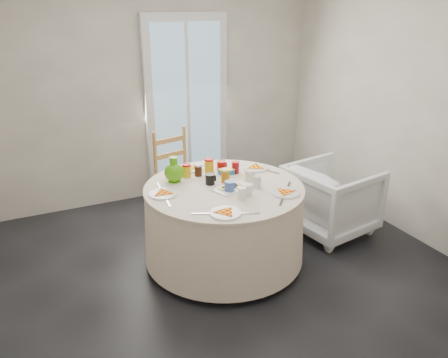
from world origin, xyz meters
name	(u,v)px	position (x,y,z in m)	size (l,w,h in m)	color
floor	(229,279)	(0.00, 0.00, 0.00)	(4.00, 4.00, 0.00)	black
wall_back	(152,88)	(0.00, 2.00, 1.30)	(4.00, 0.02, 2.60)	#BCB5A3
wall_right	(423,106)	(2.00, 0.00, 1.30)	(0.02, 4.00, 2.60)	#BCB5A3
glass_door	(187,107)	(0.40, 1.95, 1.05)	(1.00, 0.08, 2.10)	silver
table	(224,223)	(0.09, 0.29, 0.38)	(1.41, 1.41, 0.71)	silver
wooden_chair	(180,176)	(0.05, 1.29, 0.47)	(0.43, 0.41, 0.97)	#B9784C
armchair	(332,196)	(1.31, 0.33, 0.39)	(0.76, 0.71, 0.78)	white
place_settings	(224,182)	(0.09, 0.29, 0.77)	(1.29, 1.29, 0.02)	white
jar_cluster	(210,166)	(0.09, 0.58, 0.82)	(0.50, 0.25, 0.15)	#A97519
butter_tub	(226,169)	(0.23, 0.53, 0.79)	(0.13, 0.09, 0.05)	#0E6A94
green_pitcher	(174,167)	(-0.25, 0.58, 0.87)	(0.17, 0.17, 0.22)	#469B0C
cheese_platter	(231,185)	(0.12, 0.20, 0.77)	(0.30, 0.19, 0.04)	silver
mugs_glasses	(235,177)	(0.18, 0.26, 0.81)	(0.61, 0.61, 0.11)	gray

